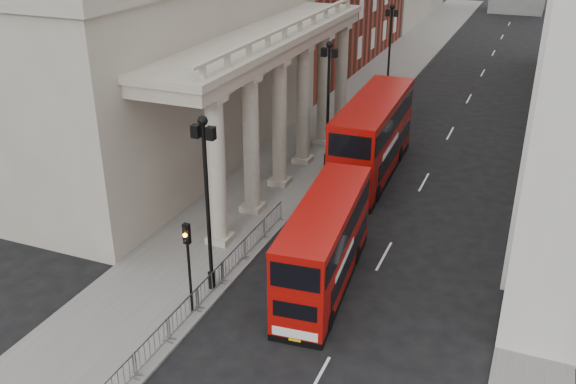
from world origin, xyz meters
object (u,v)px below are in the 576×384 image
Objects in this scene: lamp_post_south at (207,194)px; lamp_post_mid at (328,96)px; lamp_post_north at (390,47)px; pedestrian_c at (302,139)px; bus_near at (325,243)px; bus_far at (373,136)px; traffic_light at (188,252)px; pedestrian_a at (249,176)px; pedestrian_b at (277,158)px.

lamp_post_south is 1.00× the size of lamp_post_mid.
lamp_post_north is 4.64× the size of pedestrian_c.
lamp_post_south is at bearing -157.59° from bus_near.
traffic_light is at bearing -101.45° from bus_far.
pedestrian_a is 0.91× the size of pedestrian_c.
bus_far is 6.60× the size of pedestrian_c.
bus_near is 5.48× the size of pedestrian_c.
pedestrian_a is at bearing 128.11° from bus_near.
bus_far is 7.28× the size of pedestrian_a.
pedestrian_b is at bearing 56.34° from pedestrian_a.
bus_far is (3.09, 0.02, -2.26)m from lamp_post_mid.
bus_far is (3.09, -15.98, -2.26)m from lamp_post_north.
bus_near is 17.10m from pedestrian_c.
lamp_post_south is 5.89m from bus_near.
lamp_post_mid is at bearing 90.00° from lamp_post_south.
pedestrian_b is 3.80m from pedestrian_c.
pedestrian_b is (-5.86, -1.89, -1.70)m from bus_far.
pedestrian_c is at bearing 97.41° from traffic_light.
pedestrian_b reaches higher than pedestrian_a.
lamp_post_south is at bearing -90.00° from lamp_post_mid.
lamp_post_south reaches higher than pedestrian_a.
lamp_post_south is 14.94m from pedestrian_b.
pedestrian_c is (-7.11, 15.50, -1.16)m from bus_near.
lamp_post_mid is 5.12× the size of pedestrian_a.
traffic_light reaches higher than pedestrian_c.
traffic_light is 16.55m from pedestrian_b.
lamp_post_south is 0.70× the size of bus_far.
lamp_post_north is (0.00, 16.00, 0.00)m from lamp_post_mid.
lamp_post_north is 16.43m from bus_far.
lamp_post_south is 11.79m from pedestrian_a.
bus_far is at bearing 80.59° from traffic_light.
bus_far reaches higher than pedestrian_b.
pedestrian_c is at bearing 142.34° from lamp_post_mid.
bus_near is 11.38m from pedestrian_a.
pedestrian_a is at bearing -141.27° from bus_far.
bus_far is 6.39m from pedestrian_b.
pedestrian_c is at bearing -100.05° from lamp_post_north.
lamp_post_north is at bearing -92.84° from pedestrian_b.
lamp_post_mid is at bearing -90.00° from lamp_post_north.
pedestrian_b is at bearing -63.41° from pedestrian_c.
bus_near is 6.04× the size of pedestrian_a.
bus_near is (4.51, 4.44, -0.93)m from traffic_light.
lamp_post_north is 34.07m from traffic_light.
bus_far is at bearing 11.97° from pedestrian_c.
traffic_light is at bearing -87.16° from lamp_post_south.
lamp_post_south reaches higher than traffic_light.
bus_far is (2.99, 18.04, -0.46)m from traffic_light.
lamp_post_south is at bearing -90.00° from lamp_post_north.
lamp_post_south is 2.71m from traffic_light.
bus_far reaches higher than traffic_light.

